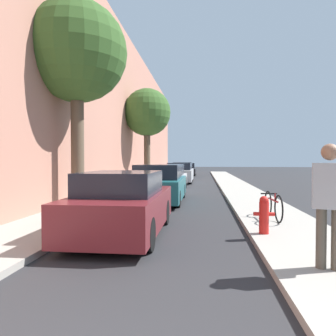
% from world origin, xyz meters
% --- Properties ---
extents(ground_plane, '(120.00, 120.00, 0.00)m').
position_xyz_m(ground_plane, '(0.00, 16.00, 0.00)').
color(ground_plane, '#28282B').
extents(sidewalk_left, '(2.00, 52.00, 0.12)m').
position_xyz_m(sidewalk_left, '(-2.90, 16.00, 0.06)').
color(sidewalk_left, '#9E998E').
rests_on(sidewalk_left, ground).
extents(sidewalk_right, '(2.00, 52.00, 0.12)m').
position_xyz_m(sidewalk_right, '(2.90, 16.00, 0.06)').
color(sidewalk_right, '#9E998E').
rests_on(sidewalk_right, ground).
extents(building_facade_left, '(0.70, 52.00, 9.66)m').
position_xyz_m(building_facade_left, '(-4.25, 16.00, 4.83)').
color(building_facade_left, tan).
rests_on(building_facade_left, ground).
extents(parked_car_maroon, '(1.75, 3.96, 1.43)m').
position_xyz_m(parked_car_maroon, '(-0.87, 6.25, 0.68)').
color(parked_car_maroon, black).
rests_on(parked_car_maroon, ground).
extents(parked_car_teal, '(1.87, 4.50, 1.50)m').
position_xyz_m(parked_car_teal, '(-0.82, 11.80, 0.71)').
color(parked_car_teal, black).
rests_on(parked_car_teal, ground).
extents(parked_car_white, '(1.71, 4.36, 1.44)m').
position_xyz_m(parked_car_white, '(-0.95, 16.93, 0.68)').
color(parked_car_white, black).
rests_on(parked_car_white, ground).
extents(parked_car_silver, '(1.85, 4.67, 1.46)m').
position_xyz_m(parked_car_silver, '(-0.79, 22.59, 0.70)').
color(parked_car_silver, black).
rests_on(parked_car_silver, ground).
extents(parked_car_grey, '(1.87, 4.03, 1.47)m').
position_xyz_m(parked_car_grey, '(-0.93, 28.19, 0.70)').
color(parked_car_grey, black).
rests_on(parked_car_grey, ground).
extents(parked_car_black, '(1.88, 4.56, 1.35)m').
position_xyz_m(parked_car_black, '(-0.83, 33.22, 0.64)').
color(parked_car_black, black).
rests_on(parked_car_black, ground).
extents(street_tree_near, '(3.29, 3.29, 6.75)m').
position_xyz_m(street_tree_near, '(-3.22, 9.38, 5.17)').
color(street_tree_near, brown).
rests_on(street_tree_near, sidewalk_left).
extents(street_tree_far, '(3.05, 3.05, 6.16)m').
position_xyz_m(street_tree_far, '(-2.69, 19.42, 4.69)').
color(street_tree_far, brown).
rests_on(street_tree_far, sidewalk_left).
extents(fire_hydrant, '(0.44, 0.20, 0.80)m').
position_xyz_m(fire_hydrant, '(2.19, 6.24, 0.53)').
color(fire_hydrant, red).
rests_on(fire_hydrant, sidewalk_right).
extents(pedestrian, '(0.49, 0.35, 1.80)m').
position_xyz_m(pedestrian, '(2.70, 4.12, 1.14)').
color(pedestrian, '#4C473D').
rests_on(pedestrian, sidewalk_right).
extents(bicycle, '(0.44, 1.71, 0.70)m').
position_xyz_m(bicycle, '(2.75, 7.93, 0.48)').
color(bicycle, black).
rests_on(bicycle, sidewalk_right).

